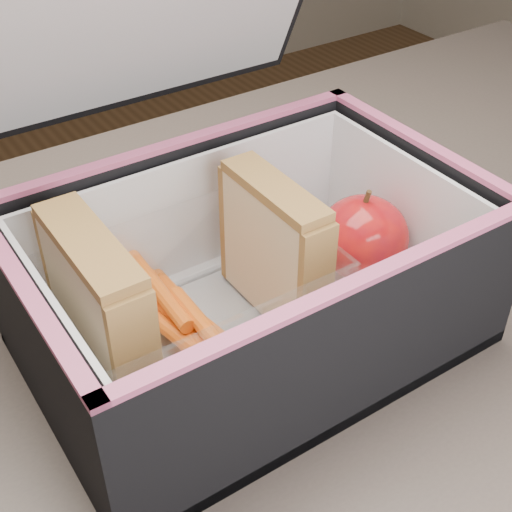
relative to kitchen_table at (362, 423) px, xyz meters
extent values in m
cube|color=brown|center=(0.00, 0.00, 0.08)|extent=(1.20, 0.80, 0.03)
cube|color=#382D26|center=(0.55, 0.35, -0.30)|extent=(0.05, 0.05, 0.72)
cube|color=black|center=(-0.07, 0.19, 0.29)|extent=(0.29, 0.09, 0.17)
cube|color=tan|center=(-0.18, 0.06, 0.16)|extent=(0.01, 0.10, 0.10)
cube|color=#C96578|center=(-0.18, 0.06, 0.15)|extent=(0.01, 0.09, 0.10)
cube|color=tan|center=(-0.17, 0.06, 0.16)|extent=(0.01, 0.10, 0.10)
cube|color=brown|center=(-0.18, 0.06, 0.21)|extent=(0.03, 0.10, 0.01)
cube|color=tan|center=(-0.06, 0.06, 0.15)|extent=(0.01, 0.09, 0.09)
cube|color=#C96578|center=(-0.05, 0.06, 0.15)|extent=(0.01, 0.09, 0.09)
cube|color=tan|center=(-0.04, 0.06, 0.15)|extent=(0.01, 0.09, 0.09)
cube|color=brown|center=(-0.05, 0.06, 0.20)|extent=(0.03, 0.09, 0.01)
cylinder|color=#D1590D|center=(-0.11, 0.08, 0.11)|extent=(0.01, 0.09, 0.01)
cylinder|color=#D1590D|center=(-0.13, 0.05, 0.12)|extent=(0.03, 0.09, 0.01)
cylinder|color=#D1590D|center=(-0.12, 0.09, 0.14)|extent=(0.01, 0.09, 0.01)
cylinder|color=#D1590D|center=(-0.12, 0.06, 0.11)|extent=(0.02, 0.09, 0.01)
cylinder|color=#D1590D|center=(-0.12, 0.07, 0.12)|extent=(0.02, 0.09, 0.01)
cylinder|color=#D1590D|center=(-0.12, 0.03, 0.14)|extent=(0.01, 0.09, 0.01)
cylinder|color=#D1590D|center=(-0.10, 0.03, 0.11)|extent=(0.02, 0.09, 0.01)
cylinder|color=#D1590D|center=(-0.12, 0.06, 0.12)|extent=(0.02, 0.09, 0.01)
cube|color=white|center=(0.02, 0.06, 0.11)|extent=(0.07, 0.07, 0.01)
ellipsoid|color=maroon|center=(0.03, 0.05, 0.14)|extent=(0.08, 0.08, 0.06)
cylinder|color=#453018|center=(0.03, 0.05, 0.18)|extent=(0.00, 0.01, 0.01)
camera|label=1|loc=(-0.27, -0.26, 0.45)|focal=50.00mm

